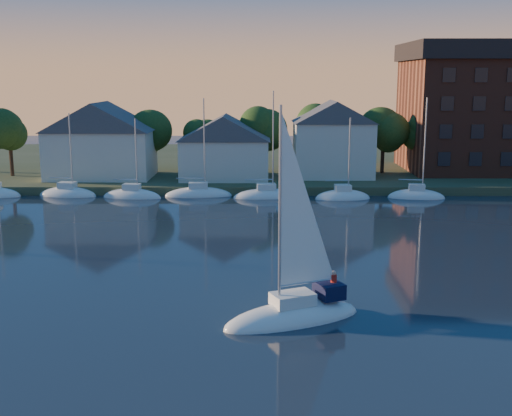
{
  "coord_description": "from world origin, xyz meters",
  "views": [
    {
      "loc": [
        -1.62,
        -24.47,
        13.66
      ],
      "look_at": [
        -1.84,
        22.0,
        4.21
      ],
      "focal_mm": 45.0,
      "sensor_mm": 36.0,
      "label": 1
    }
  ],
  "objects_px": {
    "clubhouse_west": "(101,139)",
    "clubhouse_east": "(333,138)",
    "hero_sailboat": "(295,311)",
    "clubhouse_centre": "(225,146)"
  },
  "relations": [
    {
      "from": "clubhouse_centre",
      "to": "hero_sailboat",
      "type": "relative_size",
      "value": 0.86
    },
    {
      "from": "hero_sailboat",
      "to": "clubhouse_west",
      "type": "bearing_deg",
      "value": -88.73
    },
    {
      "from": "clubhouse_west",
      "to": "clubhouse_centre",
      "type": "bearing_deg",
      "value": -3.58
    },
    {
      "from": "clubhouse_west",
      "to": "hero_sailboat",
      "type": "relative_size",
      "value": 1.02
    },
    {
      "from": "clubhouse_east",
      "to": "hero_sailboat",
      "type": "xyz_separation_m",
      "value": [
        -7.57,
        -48.64,
        -5.43
      ]
    },
    {
      "from": "clubhouse_west",
      "to": "clubhouse_east",
      "type": "distance_m",
      "value": 30.02
    },
    {
      "from": "clubhouse_centre",
      "to": "hero_sailboat",
      "type": "bearing_deg",
      "value": -82.15
    },
    {
      "from": "clubhouse_west",
      "to": "clubhouse_centre",
      "type": "height_order",
      "value": "clubhouse_west"
    },
    {
      "from": "clubhouse_east",
      "to": "hero_sailboat",
      "type": "relative_size",
      "value": 0.79
    },
    {
      "from": "clubhouse_centre",
      "to": "clubhouse_east",
      "type": "height_order",
      "value": "clubhouse_east"
    }
  ]
}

